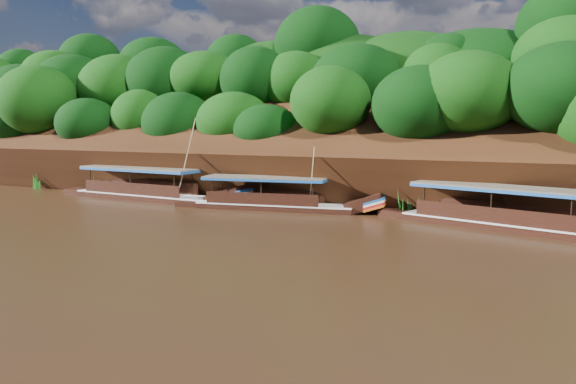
{
  "coord_description": "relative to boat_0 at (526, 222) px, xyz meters",
  "views": [
    {
      "loc": [
        16.52,
        -26.32,
        5.89
      ],
      "look_at": [
        -0.2,
        7.0,
        1.41
      ],
      "focal_mm": 35.0,
      "sensor_mm": 36.0,
      "label": 1
    }
  ],
  "objects": [
    {
      "name": "reeds",
      "position": [
        -17.71,
        2.68,
        0.33
      ],
      "size": [
        49.67,
        2.33,
        1.97
      ],
      "color": "#236A1A",
      "rests_on": "ground"
    },
    {
      "name": "ground",
      "position": [
        -14.57,
        -6.8,
        -0.55
      ],
      "size": [
        160.0,
        160.0,
        0.0
      ],
      "primitive_type": "plane",
      "color": "black",
      "rests_on": "ground"
    },
    {
      "name": "boat_2",
      "position": [
        -26.8,
        1.14,
        0.02
      ],
      "size": [
        16.24,
        3.15,
        6.87
      ],
      "rotation": [
        0.0,
        0.0,
        -0.05
      ],
      "color": "black",
      "rests_on": "ground"
    },
    {
      "name": "boat_0",
      "position": [
        0.0,
        0.0,
        0.0
      ],
      "size": [
        15.03,
        6.05,
        6.59
      ],
      "rotation": [
        0.0,
        0.0,
        -0.28
      ],
      "color": "black",
      "rests_on": "ground"
    },
    {
      "name": "riverbank",
      "position": [
        -14.58,
        15.92,
        1.33
      ],
      "size": [
        120.0,
        30.06,
        19.4
      ],
      "color": "#311A0B",
      "rests_on": "ground"
    },
    {
      "name": "boat_1",
      "position": [
        -15.58,
        1.22,
        -0.04
      ],
      "size": [
        13.34,
        4.19,
        4.86
      ],
      "rotation": [
        0.0,
        0.0,
        0.18
      ],
      "color": "black",
      "rests_on": "ground"
    }
  ]
}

